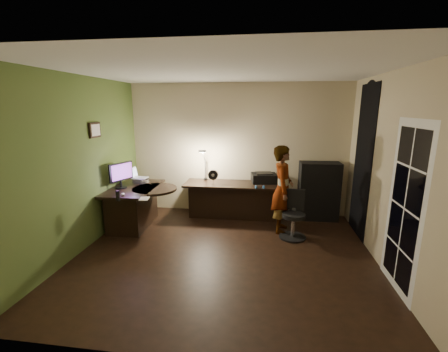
# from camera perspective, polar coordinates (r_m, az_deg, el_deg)

# --- Properties ---
(floor) EXTENTS (4.50, 4.00, 0.01)m
(floor) POSITION_cam_1_polar(r_m,az_deg,el_deg) (4.77, 0.04, -14.82)
(floor) COLOR black
(floor) RESTS_ON ground
(ceiling) EXTENTS (4.50, 4.00, 0.01)m
(ceiling) POSITION_cam_1_polar(r_m,az_deg,el_deg) (4.24, 0.05, 19.57)
(ceiling) COLOR silver
(ceiling) RESTS_ON floor
(wall_back) EXTENTS (4.50, 0.01, 2.70)m
(wall_back) POSITION_cam_1_polar(r_m,az_deg,el_deg) (6.27, 2.57, 5.04)
(wall_back) COLOR #C3B38D
(wall_back) RESTS_ON floor
(wall_front) EXTENTS (4.50, 0.01, 2.70)m
(wall_front) POSITION_cam_1_polar(r_m,az_deg,el_deg) (2.41, -6.58, -8.35)
(wall_front) COLOR #C3B38D
(wall_front) RESTS_ON floor
(wall_left) EXTENTS (0.01, 4.00, 2.70)m
(wall_left) POSITION_cam_1_polar(r_m,az_deg,el_deg) (5.12, -25.83, 1.91)
(wall_left) COLOR #C3B38D
(wall_left) RESTS_ON floor
(wall_right) EXTENTS (0.01, 4.00, 2.70)m
(wall_right) POSITION_cam_1_polar(r_m,az_deg,el_deg) (4.58, 29.22, 0.37)
(wall_right) COLOR #C3B38D
(wall_right) RESTS_ON floor
(green_wall_overlay) EXTENTS (0.00, 4.00, 2.70)m
(green_wall_overlay) POSITION_cam_1_polar(r_m,az_deg,el_deg) (5.11, -25.69, 1.91)
(green_wall_overlay) COLOR #4A6229
(green_wall_overlay) RESTS_ON floor
(arched_doorway) EXTENTS (0.01, 0.90, 2.60)m
(arched_doorway) POSITION_cam_1_polar(r_m,az_deg,el_deg) (5.65, 24.93, 2.43)
(arched_doorway) COLOR black
(arched_doorway) RESTS_ON floor
(french_door) EXTENTS (0.02, 0.92, 2.10)m
(french_door) POSITION_cam_1_polar(r_m,az_deg,el_deg) (4.16, 31.18, -5.32)
(french_door) COLOR white
(french_door) RESTS_ON floor
(framed_picture) EXTENTS (0.04, 0.30, 0.25)m
(framed_picture) POSITION_cam_1_polar(r_m,az_deg,el_deg) (5.42, -23.43, 8.04)
(framed_picture) COLOR black
(framed_picture) RESTS_ON wall_left
(desk_left) EXTENTS (0.86, 1.35, 0.76)m
(desk_left) POSITION_cam_1_polar(r_m,az_deg,el_deg) (5.92, -16.60, -5.64)
(desk_left) COLOR black
(desk_left) RESTS_ON floor
(desk_right) EXTENTS (1.92, 0.69, 0.72)m
(desk_right) POSITION_cam_1_polar(r_m,az_deg,el_deg) (6.13, 1.47, -4.65)
(desk_right) COLOR black
(desk_right) RESTS_ON floor
(cabinet) EXTENTS (0.79, 0.42, 1.16)m
(cabinet) POSITION_cam_1_polar(r_m,az_deg,el_deg) (6.27, 17.57, -2.75)
(cabinet) COLOR black
(cabinet) RESTS_ON floor
(laptop_stand) EXTENTS (0.29, 0.26, 0.10)m
(laptop_stand) POSITION_cam_1_polar(r_m,az_deg,el_deg) (6.07, -15.63, -0.83)
(laptop_stand) COLOR silver
(laptop_stand) RESTS_ON desk_left
(laptop) EXTENTS (0.31, 0.29, 0.20)m
(laptop) POSITION_cam_1_polar(r_m,az_deg,el_deg) (6.04, -15.72, 0.54)
(laptop) COLOR silver
(laptop) RESTS_ON laptop_stand
(monitor) EXTENTS (0.29, 0.52, 0.34)m
(monitor) POSITION_cam_1_polar(r_m,az_deg,el_deg) (5.79, -19.11, -0.50)
(monitor) COLOR black
(monitor) RESTS_ON desk_left
(mouse) EXTENTS (0.07, 0.09, 0.03)m
(mouse) POSITION_cam_1_polar(r_m,az_deg,el_deg) (5.34, -18.72, -3.29)
(mouse) COLOR silver
(mouse) RESTS_ON desk_left
(phone) EXTENTS (0.10, 0.13, 0.01)m
(phone) POSITION_cam_1_polar(r_m,az_deg,el_deg) (5.59, -19.47, -2.79)
(phone) COLOR black
(phone) RESTS_ON desk_left
(pen) EXTENTS (0.10, 0.11, 0.01)m
(pen) POSITION_cam_1_polar(r_m,az_deg,el_deg) (5.94, -13.91, -1.46)
(pen) COLOR black
(pen) RESTS_ON desk_left
(speaker) EXTENTS (0.07, 0.07, 0.16)m
(speaker) POSITION_cam_1_polar(r_m,az_deg,el_deg) (5.04, -19.57, -3.56)
(speaker) COLOR black
(speaker) RESTS_ON desk_left
(notepad) EXTENTS (0.18, 0.22, 0.01)m
(notepad) POSITION_cam_1_polar(r_m,az_deg,el_deg) (5.03, -14.97, -4.19)
(notepad) COLOR silver
(notepad) RESTS_ON desk_left
(desk_fan) EXTENTS (0.20, 0.12, 0.30)m
(desk_fan) POSITION_cam_1_polar(r_m,az_deg,el_deg) (5.95, -2.06, -0.25)
(desk_fan) COLOR black
(desk_fan) RESTS_ON desk_right
(headphones) EXTENTS (0.20, 0.13, 0.09)m
(headphones) POSITION_cam_1_polar(r_m,az_deg,el_deg) (5.70, 6.84, -2.07)
(headphones) COLOR #1C5291
(headphones) RESTS_ON desk_right
(printer) EXTENTS (0.55, 0.46, 0.22)m
(printer) POSITION_cam_1_polar(r_m,az_deg,el_deg) (6.14, 7.61, -0.36)
(printer) COLOR black
(printer) RESTS_ON desk_right
(desk_lamp) EXTENTS (0.27, 0.37, 0.74)m
(desk_lamp) POSITION_cam_1_polar(r_m,az_deg,el_deg) (6.24, -3.62, 2.38)
(desk_lamp) COLOR black
(desk_lamp) RESTS_ON desk_right
(office_chair) EXTENTS (0.52, 0.52, 0.82)m
(office_chair) POSITION_cam_1_polar(r_m,az_deg,el_deg) (5.29, 13.12, -7.31)
(office_chair) COLOR black
(office_chair) RESTS_ON floor
(person) EXTENTS (0.41, 0.59, 1.57)m
(person) POSITION_cam_1_polar(r_m,az_deg,el_deg) (5.45, 11.08, -2.49)
(person) COLOR #D8A88C
(person) RESTS_ON floor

